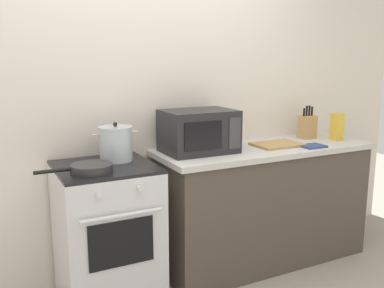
{
  "coord_description": "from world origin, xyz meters",
  "views": [
    {
      "loc": [
        -1.04,
        -1.95,
        1.57
      ],
      "look_at": [
        0.26,
        0.6,
        1.0
      ],
      "focal_mm": 39.93,
      "sensor_mm": 36.0,
      "label": 1
    }
  ],
  "objects_px": {
    "oven_mitt": "(312,146)",
    "microwave": "(199,131)",
    "stock_pot": "(116,143)",
    "pasta_box": "(337,127)",
    "stove": "(107,234)",
    "frying_pan": "(91,168)",
    "knife_block": "(307,127)",
    "cutting_board": "(277,144)"
  },
  "relations": [
    {
      "from": "oven_mitt",
      "to": "microwave",
      "type": "bearing_deg",
      "value": 164.26
    },
    {
      "from": "stock_pot",
      "to": "pasta_box",
      "type": "xyz_separation_m",
      "value": [
        1.82,
        -0.12,
        -0.0
      ]
    },
    {
      "from": "oven_mitt",
      "to": "stove",
      "type": "bearing_deg",
      "value": 174.15
    },
    {
      "from": "pasta_box",
      "to": "stove",
      "type": "bearing_deg",
      "value": 179.14
    },
    {
      "from": "stove",
      "to": "frying_pan",
      "type": "xyz_separation_m",
      "value": [
        -0.12,
        -0.13,
        0.48
      ]
    },
    {
      "from": "stock_pot",
      "to": "frying_pan",
      "type": "xyz_separation_m",
      "value": [
        -0.22,
        -0.23,
        -0.09
      ]
    },
    {
      "from": "knife_block",
      "to": "pasta_box",
      "type": "height_order",
      "value": "knife_block"
    },
    {
      "from": "cutting_board",
      "to": "pasta_box",
      "type": "relative_size",
      "value": 1.64
    },
    {
      "from": "stove",
      "to": "cutting_board",
      "type": "xyz_separation_m",
      "value": [
        1.35,
        0.0,
        0.47
      ]
    },
    {
      "from": "microwave",
      "to": "pasta_box",
      "type": "relative_size",
      "value": 2.27
    },
    {
      "from": "cutting_board",
      "to": "knife_block",
      "type": "height_order",
      "value": "knife_block"
    },
    {
      "from": "stove",
      "to": "frying_pan",
      "type": "bearing_deg",
      "value": -131.91
    },
    {
      "from": "pasta_box",
      "to": "stock_pot",
      "type": "bearing_deg",
      "value": 176.17
    },
    {
      "from": "frying_pan",
      "to": "microwave",
      "type": "height_order",
      "value": "microwave"
    },
    {
      "from": "knife_block",
      "to": "pasta_box",
      "type": "relative_size",
      "value": 1.25
    },
    {
      "from": "cutting_board",
      "to": "pasta_box",
      "type": "height_order",
      "value": "pasta_box"
    },
    {
      "from": "stock_pot",
      "to": "stove",
      "type": "bearing_deg",
      "value": -138.74
    },
    {
      "from": "microwave",
      "to": "stock_pot",
      "type": "bearing_deg",
      "value": 178.7
    },
    {
      "from": "microwave",
      "to": "pasta_box",
      "type": "distance_m",
      "value": 1.22
    },
    {
      "from": "cutting_board",
      "to": "oven_mitt",
      "type": "relative_size",
      "value": 2.0
    },
    {
      "from": "stove",
      "to": "microwave",
      "type": "relative_size",
      "value": 1.84
    },
    {
      "from": "knife_block",
      "to": "pasta_box",
      "type": "distance_m",
      "value": 0.23
    },
    {
      "from": "pasta_box",
      "to": "oven_mitt",
      "type": "bearing_deg",
      "value": -160.67
    },
    {
      "from": "microwave",
      "to": "pasta_box",
      "type": "bearing_deg",
      "value": -5.08
    },
    {
      "from": "knife_block",
      "to": "pasta_box",
      "type": "xyz_separation_m",
      "value": [
        0.16,
        -0.17,
        0.01
      ]
    },
    {
      "from": "microwave",
      "to": "knife_block",
      "type": "bearing_deg",
      "value": 3.36
    },
    {
      "from": "stock_pot",
      "to": "frying_pan",
      "type": "relative_size",
      "value": 0.68
    },
    {
      "from": "frying_pan",
      "to": "knife_block",
      "type": "distance_m",
      "value": 1.9
    },
    {
      "from": "stock_pot",
      "to": "frying_pan",
      "type": "height_order",
      "value": "stock_pot"
    },
    {
      "from": "frying_pan",
      "to": "knife_block",
      "type": "xyz_separation_m",
      "value": [
        1.88,
        0.27,
        0.07
      ]
    },
    {
      "from": "frying_pan",
      "to": "pasta_box",
      "type": "relative_size",
      "value": 2.03
    },
    {
      "from": "microwave",
      "to": "cutting_board",
      "type": "bearing_deg",
      "value": -6.96
    },
    {
      "from": "microwave",
      "to": "frying_pan",
      "type": "bearing_deg",
      "value": -165.62
    },
    {
      "from": "cutting_board",
      "to": "knife_block",
      "type": "bearing_deg",
      "value": 18.59
    },
    {
      "from": "stove",
      "to": "stock_pot",
      "type": "xyz_separation_m",
      "value": [
        0.11,
        0.09,
        0.57
      ]
    },
    {
      "from": "stock_pot",
      "to": "microwave",
      "type": "height_order",
      "value": "microwave"
    },
    {
      "from": "stock_pot",
      "to": "oven_mitt",
      "type": "bearing_deg",
      "value": -9.88
    },
    {
      "from": "microwave",
      "to": "oven_mitt",
      "type": "distance_m",
      "value": 0.89
    },
    {
      "from": "microwave",
      "to": "oven_mitt",
      "type": "height_order",
      "value": "microwave"
    },
    {
      "from": "pasta_box",
      "to": "oven_mitt",
      "type": "relative_size",
      "value": 1.22
    },
    {
      "from": "frying_pan",
      "to": "oven_mitt",
      "type": "xyz_separation_m",
      "value": [
        1.67,
        -0.03,
        -0.02
      ]
    },
    {
      "from": "pasta_box",
      "to": "knife_block",
      "type": "bearing_deg",
      "value": 133.14
    }
  ]
}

